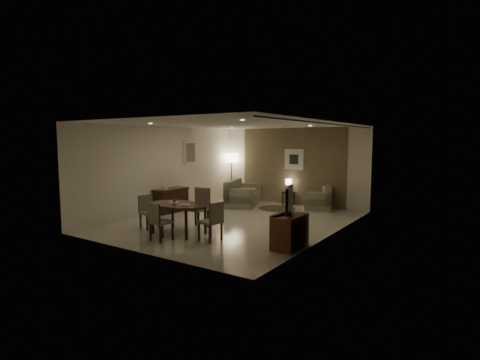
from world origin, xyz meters
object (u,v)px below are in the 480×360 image
Objects in this scene: armchair at (318,198)px; side_table at (288,198)px; chair_far at (197,208)px; chair_right at (210,221)px; tv_cabinet at (290,231)px; floor_lamp at (232,176)px; dining_table at (179,219)px; sofa at (243,193)px; chair_left at (149,212)px; console_desk at (171,200)px; chair_near at (161,221)px.

side_table is (-1.22, 0.25, -0.16)m from armchair.
chair_far reaches higher than chair_right.
floor_lamp reaches higher than tv_cabinet.
side_table is at bearing 86.05° from dining_table.
dining_table is at bearing 171.98° from sofa.
chair_left is at bearing 158.32° from sofa.
chair_left is (-3.78, -0.42, 0.07)m from tv_cabinet.
console_desk is 3.26m from floor_lamp.
console_desk is at bearing -44.47° from chair_near.
console_desk is at bearing 162.95° from tv_cabinet.
chair_right is at bearing -3.73° from dining_table.
console_desk is 1.17× the size of chair_far.
armchair is at bearing 104.68° from tv_cabinet.
chair_right is 1.90× the size of side_table.
dining_table is 4.37m from sofa.
floor_lamp is at bearing 24.10° from chair_left.
console_desk is 2.88m from dining_table.
chair_far is 0.55× the size of sofa.
chair_far is 1.16× the size of armchair.
console_desk is 1.38× the size of chair_near.
tv_cabinet is 1.02× the size of armchair.
chair_near is 0.85× the size of chair_far.
chair_far reaches higher than chair_left.
armchair is at bearing -15.15° from chair_left.
floor_lamp is (-2.14, 5.80, 0.45)m from chair_near.
chair_left is at bearing -46.86° from armchair.
chair_near is (0.08, -0.66, 0.07)m from dining_table.
console_desk is 1.42× the size of chair_left.
dining_table is 5.19m from side_table.
chair_right is 0.48× the size of sofa.
chair_left reaches higher than side_table.
tv_cabinet is at bearing -4.25° from armchair.
chair_left is (-1.03, 0.01, 0.05)m from dining_table.
floor_lamp is at bearing -112.39° from armchair.
chair_near is 1.03× the size of chair_left.
console_desk is at bearing -70.02° from armchair.
console_desk is 1.35× the size of armchair.
side_table is at bearing 52.49° from console_desk.
tv_cabinet is 0.57× the size of dining_table.
side_table is (-2.40, 4.75, -0.12)m from tv_cabinet.
chair_right is (1.05, -0.78, -0.07)m from chair_far.
tv_cabinet is 3.81m from chair_left.
dining_table is 5.17m from armchair.
side_table is 0.27× the size of floor_lamp.
chair_right reaches higher than sofa.
armchair is (1.57, 4.93, 0.03)m from dining_table.
chair_near is 0.47× the size of sofa.
floor_lamp is (-1.03, 5.14, 0.46)m from chair_left.
chair_right reaches higher than side_table.
chair_right is at bearing -79.34° from chair_left.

